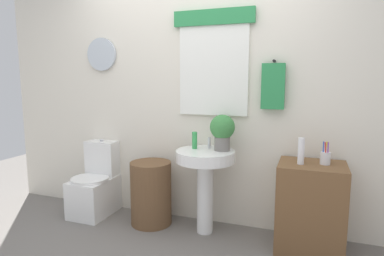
# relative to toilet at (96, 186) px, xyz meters

# --- Properties ---
(back_wall) EXTENTS (4.40, 0.18, 2.60)m
(back_wall) POSITION_rel_toilet_xyz_m (1.04, 0.26, 1.02)
(back_wall) COLOR silver
(back_wall) RESTS_ON ground_plane
(toilet) EXTENTS (0.38, 0.51, 0.77)m
(toilet) POSITION_rel_toilet_xyz_m (0.00, 0.00, 0.00)
(toilet) COLOR white
(toilet) RESTS_ON ground_plane
(laundry_hamper) EXTENTS (0.40, 0.40, 0.62)m
(laundry_hamper) POSITION_rel_toilet_xyz_m (0.67, -0.04, 0.02)
(laundry_hamper) COLOR brown
(laundry_hamper) RESTS_ON ground_plane
(pedestal_sink) EXTENTS (0.53, 0.53, 0.77)m
(pedestal_sink) POSITION_rel_toilet_xyz_m (1.22, -0.04, 0.30)
(pedestal_sink) COLOR white
(pedestal_sink) RESTS_ON ground_plane
(faucet) EXTENTS (0.03, 0.03, 0.10)m
(faucet) POSITION_rel_toilet_xyz_m (1.22, 0.08, 0.54)
(faucet) COLOR silver
(faucet) RESTS_ON pedestal_sink
(wooden_cabinet) EXTENTS (0.53, 0.44, 0.73)m
(wooden_cabinet) POSITION_rel_toilet_xyz_m (2.13, -0.04, 0.08)
(wooden_cabinet) COLOR brown
(wooden_cabinet) RESTS_ON ground_plane
(soap_bottle) EXTENTS (0.05, 0.05, 0.16)m
(soap_bottle) POSITION_rel_toilet_xyz_m (1.10, 0.01, 0.56)
(soap_bottle) COLOR green
(soap_bottle) RESTS_ON pedestal_sink
(potted_plant) EXTENTS (0.22, 0.22, 0.33)m
(potted_plant) POSITION_rel_toilet_xyz_m (1.36, 0.02, 0.67)
(potted_plant) COLOR slate
(potted_plant) RESTS_ON pedestal_sink
(lotion_bottle) EXTENTS (0.05, 0.05, 0.22)m
(lotion_bottle) POSITION_rel_toilet_xyz_m (2.04, -0.08, 0.55)
(lotion_bottle) COLOR white
(lotion_bottle) RESTS_ON wooden_cabinet
(toothbrush_cup) EXTENTS (0.08, 0.08, 0.19)m
(toothbrush_cup) POSITION_rel_toilet_xyz_m (2.23, -0.02, 0.50)
(toothbrush_cup) COLOR silver
(toothbrush_cup) RESTS_ON wooden_cabinet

